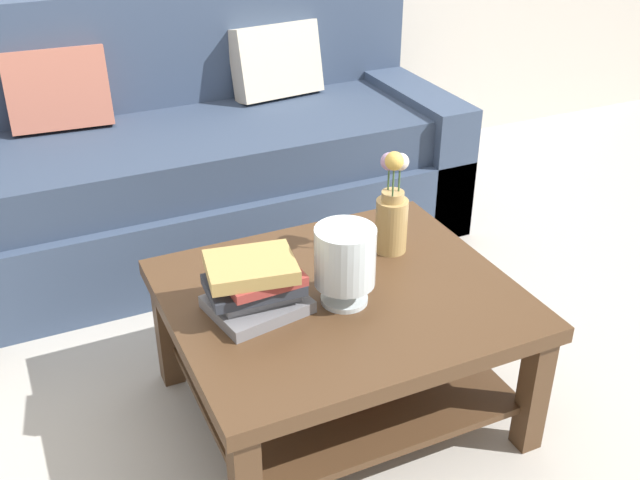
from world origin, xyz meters
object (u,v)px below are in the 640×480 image
object	(u,v)px
couch	(195,162)
flower_pitcher	(392,211)
glass_hurricane_vase	(345,259)
coffee_table	(341,327)
book_stack_main	(255,285)

from	to	relation	value
couch	flower_pitcher	bearing A→B (deg)	-74.96
flower_pitcher	couch	bearing A→B (deg)	105.04
glass_hurricane_vase	flower_pitcher	world-z (taller)	flower_pitcher
coffee_table	glass_hurricane_vase	bearing A→B (deg)	-108.62
book_stack_main	flower_pitcher	xyz separation A→B (m)	(0.52, 0.14, 0.06)
couch	coffee_table	xyz separation A→B (m)	(0.06, -1.32, -0.04)
couch	coffee_table	world-z (taller)	couch
book_stack_main	glass_hurricane_vase	bearing A→B (deg)	-15.11
glass_hurricane_vase	coffee_table	bearing A→B (deg)	71.38
couch	glass_hurricane_vase	world-z (taller)	couch
couch	coffee_table	size ratio (longest dim) A/B	2.22
couch	book_stack_main	size ratio (longest dim) A/B	7.51
glass_hurricane_vase	couch	bearing A→B (deg)	91.89
coffee_table	flower_pitcher	world-z (taller)	flower_pitcher
couch	book_stack_main	distance (m)	1.33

